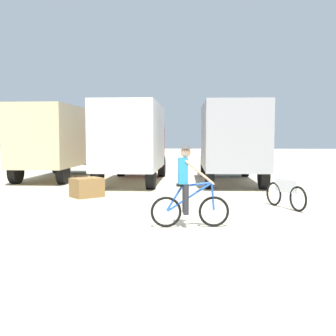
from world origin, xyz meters
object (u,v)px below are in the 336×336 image
(box_truck_grey_hauler, at_px, (231,139))
(box_truck_tan_camper, at_px, (58,139))
(supply_crate, at_px, (87,188))
(cyclist_orange_shirt, at_px, (187,189))
(bicycle_spare, at_px, (286,194))
(box_truck_white_box, at_px, (133,139))

(box_truck_grey_hauler, bearing_deg, box_truck_tan_camper, 171.79)
(box_truck_grey_hauler, xyz_separation_m, supply_crate, (-5.08, -4.67, -1.56))
(box_truck_tan_camper, height_order, cyclist_orange_shirt, box_truck_tan_camper)
(bicycle_spare, relative_size, supply_crate, 1.71)
(bicycle_spare, bearing_deg, box_truck_tan_camper, 139.57)
(box_truck_tan_camper, xyz_separation_m, bicycle_spare, (8.93, -7.61, -1.48))
(cyclist_orange_shirt, bearing_deg, bicycle_spare, 43.29)
(box_truck_tan_camper, bearing_deg, box_truck_white_box, -20.59)
(box_truck_tan_camper, distance_m, box_truck_white_box, 4.05)
(box_truck_grey_hauler, bearing_deg, supply_crate, -137.44)
(box_truck_white_box, xyz_separation_m, bicycle_spare, (5.14, -6.19, -1.48))
(box_truck_tan_camper, bearing_deg, box_truck_grey_hauler, -8.21)
(box_truck_grey_hauler, bearing_deg, cyclist_orange_shirt, -100.90)
(bicycle_spare, bearing_deg, box_truck_grey_hauler, 98.28)
(box_truck_white_box, height_order, cyclist_orange_shirt, box_truck_white_box)
(box_truck_white_box, xyz_separation_m, cyclist_orange_shirt, (2.47, -8.70, -1.03))
(box_truck_tan_camper, bearing_deg, bicycle_spare, -40.43)
(box_truck_white_box, distance_m, bicycle_spare, 8.18)
(cyclist_orange_shirt, distance_m, bicycle_spare, 3.69)
(box_truck_grey_hauler, xyz_separation_m, bicycle_spare, (0.94, -6.46, -1.48))
(box_truck_tan_camper, distance_m, supply_crate, 6.69)
(box_truck_white_box, bearing_deg, supply_crate, -101.34)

